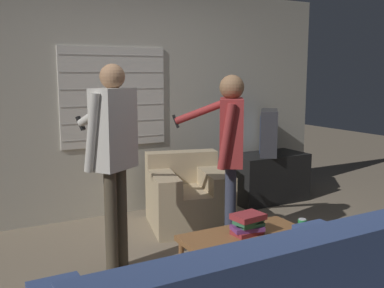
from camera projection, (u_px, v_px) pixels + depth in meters
name	position (u px, v px, depth m)	size (l,w,h in m)	color
ground_plane	(226.00, 279.00, 3.53)	(16.00, 16.00, 0.00)	#7F705B
wall_back	(130.00, 102.00, 5.09)	(5.20, 0.08, 2.55)	#BCB7A8
armchair_beige	(187.00, 196.00, 4.75)	(0.96, 0.99, 0.75)	tan
coffee_table	(252.00, 242.00, 3.34)	(0.98, 0.63, 0.39)	brown
tv_stand	(268.00, 177.00, 5.67)	(0.95, 0.54, 0.60)	black
tv	(269.00, 132.00, 5.58)	(0.55, 0.63, 0.55)	#2D2D33
person_left_standing	(113.00, 144.00, 3.54)	(0.48, 0.78, 1.67)	#4C4233
person_right_standing	(230.00, 140.00, 4.01)	(0.55, 0.78, 1.59)	#33384C
book_stack	(248.00, 224.00, 3.39)	(0.26, 0.21, 0.16)	maroon
soda_can	(302.00, 227.00, 3.38)	(0.07, 0.07, 0.13)	#238E47
spare_remote	(230.00, 251.00, 3.06)	(0.06, 0.13, 0.02)	black
floor_fan	(217.00, 192.00, 5.24)	(0.36, 0.20, 0.45)	black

